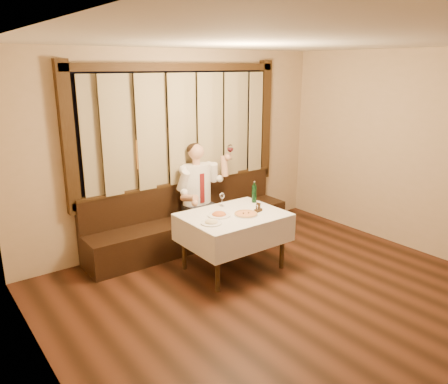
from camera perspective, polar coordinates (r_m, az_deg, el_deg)
room at (r=4.81m, az=6.62°, el=3.24°), size 5.01×6.01×2.81m
banquette at (r=6.49m, az=-4.36°, el=-4.22°), size 3.20×0.61×0.94m
dining_table at (r=5.58m, az=1.23°, el=-3.90°), size 1.27×0.97×0.76m
pizza at (r=5.51m, az=2.88°, el=-2.88°), size 0.31×0.31×0.03m
pasta_red at (r=5.46m, az=-0.65°, el=-2.75°), size 0.29×0.29×0.10m
pasta_cream at (r=5.21m, az=-1.67°, el=-3.78°), size 0.26×0.26×0.09m
green_bottle at (r=5.99m, az=3.96°, el=-0.19°), size 0.06×0.06×0.30m
table_wine_glass at (r=5.81m, az=-0.24°, el=-0.57°), size 0.07×0.07×0.19m
cruet_caddy at (r=5.64m, az=4.50°, el=-2.16°), size 0.12×0.08×0.12m
seated_man at (r=6.30m, az=-3.13°, el=0.48°), size 0.85×0.64×1.51m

